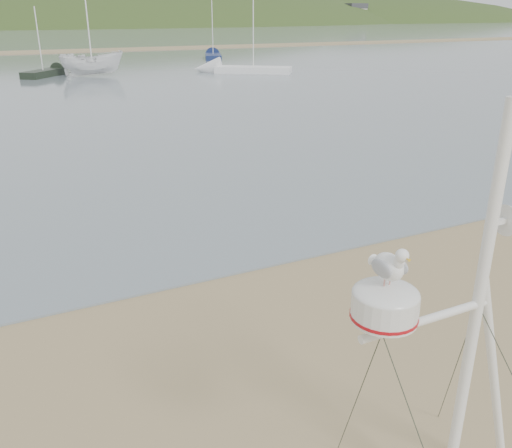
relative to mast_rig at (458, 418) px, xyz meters
name	(u,v)px	position (x,y,z in m)	size (l,w,h in m)	color
hill_ridge	(32,77)	(15.36, 236.75, -20.90)	(620.00, 180.00, 80.00)	#263817
mast_rig	(458,418)	(0.00, 0.00, 0.00)	(2.22, 2.36, 5.00)	white
boat_white	(90,43)	(4.53, 41.84, 1.23)	(1.81, 1.85, 4.80)	white
sailboat_blue_far	(213,55)	(19.66, 54.34, -0.90)	(3.79, 6.69, 6.53)	#16234E
sailboat_white_near	(226,69)	(14.84, 39.56, -0.91)	(7.64, 6.35, 7.96)	white
sailboat_dark_mid	(53,72)	(1.79, 43.89, -0.90)	(4.45, 5.04, 5.45)	black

